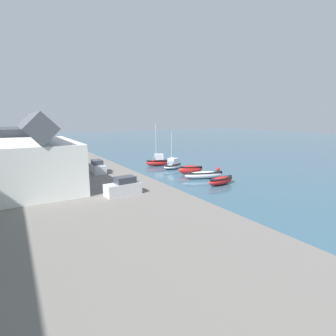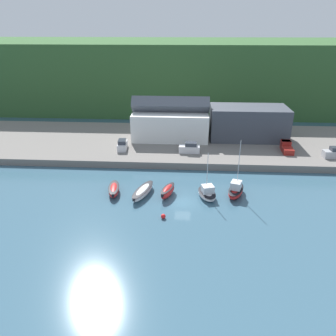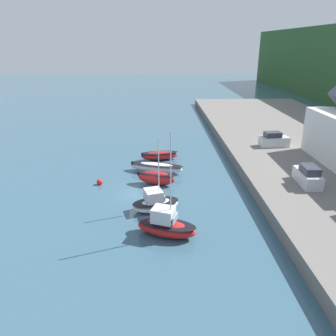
{
  "view_description": "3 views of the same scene",
  "coord_description": "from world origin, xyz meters",
  "px_view_note": "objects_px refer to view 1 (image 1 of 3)",
  "views": [
    {
      "loc": [
        -41.41,
        29.92,
        10.28
      ],
      "look_at": [
        -3.23,
        7.08,
        1.81
      ],
      "focal_mm": 28.0,
      "sensor_mm": 36.0,
      "label": 1
    },
    {
      "loc": [
        0.43,
        -44.61,
        25.44
      ],
      "look_at": [
        -2.92,
        9.82,
        1.4
      ],
      "focal_mm": 35.0,
      "sensor_mm": 36.0,
      "label": 2
    },
    {
      "loc": [
        32.97,
        2.13,
        15.56
      ],
      "look_at": [
        -2.41,
        3.19,
        2.1
      ],
      "focal_mm": 35.0,
      "sensor_mm": 36.0,
      "label": 3
    }
  ],
  "objects_px": {
    "moored_boat_4": "(158,161)",
    "pickup_truck_0": "(63,155)",
    "parked_car_2": "(98,167)",
    "moored_boat_1": "(204,175)",
    "moored_boat_3": "(173,165)",
    "parked_car_3": "(70,150)",
    "person_on_quay": "(59,142)",
    "parked_car_0": "(74,147)",
    "mooring_buoy_0": "(218,169)",
    "moored_boat_2": "(190,170)",
    "parked_car_1": "(123,187)",
    "moored_boat_0": "(221,180)"
  },
  "relations": [
    {
      "from": "moored_boat_0",
      "to": "moored_boat_2",
      "type": "distance_m",
      "value": 8.85
    },
    {
      "from": "parked_car_0",
      "to": "pickup_truck_0",
      "type": "height_order",
      "value": "parked_car_0"
    },
    {
      "from": "mooring_buoy_0",
      "to": "parked_car_0",
      "type": "bearing_deg",
      "value": 28.2
    },
    {
      "from": "parked_car_3",
      "to": "mooring_buoy_0",
      "type": "distance_m",
      "value": 38.92
    },
    {
      "from": "moored_boat_0",
      "to": "parked_car_3",
      "type": "relative_size",
      "value": 1.28
    },
    {
      "from": "parked_car_3",
      "to": "pickup_truck_0",
      "type": "xyz_separation_m",
      "value": [
        -8.43,
        3.11,
        -0.1
      ]
    },
    {
      "from": "moored_boat_0",
      "to": "parked_car_0",
      "type": "distance_m",
      "value": 47.69
    },
    {
      "from": "parked_car_0",
      "to": "pickup_truck_0",
      "type": "bearing_deg",
      "value": 76.24
    },
    {
      "from": "person_on_quay",
      "to": "moored_boat_2",
      "type": "bearing_deg",
      "value": -165.98
    },
    {
      "from": "pickup_truck_0",
      "to": "moored_boat_1",
      "type": "bearing_deg",
      "value": -143.23
    },
    {
      "from": "parked_car_2",
      "to": "moored_boat_3",
      "type": "bearing_deg",
      "value": -168.21
    },
    {
      "from": "parked_car_1",
      "to": "mooring_buoy_0",
      "type": "relative_size",
      "value": 6.27
    },
    {
      "from": "moored_boat_2",
      "to": "moored_boat_3",
      "type": "xyz_separation_m",
      "value": [
        6.3,
        -0.05,
        -0.09
      ]
    },
    {
      "from": "parked_car_2",
      "to": "parked_car_3",
      "type": "height_order",
      "value": "same"
    },
    {
      "from": "moored_boat_2",
      "to": "parked_car_0",
      "type": "xyz_separation_m",
      "value": [
        37.06,
        13.32,
        1.41
      ]
    },
    {
      "from": "moored_boat_1",
      "to": "moored_boat_2",
      "type": "relative_size",
      "value": 1.51
    },
    {
      "from": "parked_car_1",
      "to": "mooring_buoy_0",
      "type": "bearing_deg",
      "value": -71.29
    },
    {
      "from": "moored_boat_2",
      "to": "parked_car_2",
      "type": "height_order",
      "value": "parked_car_2"
    },
    {
      "from": "parked_car_3",
      "to": "pickup_truck_0",
      "type": "bearing_deg",
      "value": 67.01
    },
    {
      "from": "moored_boat_3",
      "to": "person_on_quay",
      "type": "xyz_separation_m",
      "value": [
        50.58,
        14.25,
        1.68
      ]
    },
    {
      "from": "moored_boat_1",
      "to": "parked_car_3",
      "type": "xyz_separation_m",
      "value": [
        35.89,
        15.28,
        1.63
      ]
    },
    {
      "from": "person_on_quay",
      "to": "parked_car_3",
      "type": "bearing_deg",
      "value": 177.47
    },
    {
      "from": "moored_boat_1",
      "to": "pickup_truck_0",
      "type": "height_order",
      "value": "pickup_truck_0"
    },
    {
      "from": "moored_boat_2",
      "to": "parked_car_2",
      "type": "distance_m",
      "value": 16.74
    },
    {
      "from": "parked_car_3",
      "to": "person_on_quay",
      "type": "relative_size",
      "value": 2.0
    },
    {
      "from": "mooring_buoy_0",
      "to": "moored_boat_3",
      "type": "bearing_deg",
      "value": 45.46
    },
    {
      "from": "moored_boat_4",
      "to": "pickup_truck_0",
      "type": "distance_m",
      "value": 21.56
    },
    {
      "from": "moored_boat_3",
      "to": "pickup_truck_0",
      "type": "relative_size",
      "value": 1.55
    },
    {
      "from": "pickup_truck_0",
      "to": "person_on_quay",
      "type": "distance_m",
      "value": 33.72
    },
    {
      "from": "moored_boat_4",
      "to": "mooring_buoy_0",
      "type": "bearing_deg",
      "value": -126.2
    },
    {
      "from": "parked_car_1",
      "to": "parked_car_2",
      "type": "xyz_separation_m",
      "value": [
        14.03,
        -1.0,
        0.0
      ]
    },
    {
      "from": "moored_boat_0",
      "to": "parked_car_3",
      "type": "height_order",
      "value": "parked_car_3"
    },
    {
      "from": "moored_boat_3",
      "to": "pickup_truck_0",
      "type": "bearing_deg",
      "value": 30.74
    },
    {
      "from": "moored_boat_0",
      "to": "moored_boat_1",
      "type": "height_order",
      "value": "moored_boat_0"
    },
    {
      "from": "parked_car_0",
      "to": "parked_car_1",
      "type": "relative_size",
      "value": 1.01
    },
    {
      "from": "moored_boat_2",
      "to": "moored_boat_4",
      "type": "relative_size",
      "value": 0.52
    },
    {
      "from": "person_on_quay",
      "to": "parked_car_1",
      "type": "bearing_deg",
      "value": 177.36
    },
    {
      "from": "pickup_truck_0",
      "to": "mooring_buoy_0",
      "type": "relative_size",
      "value": 6.97
    },
    {
      "from": "moored_boat_3",
      "to": "pickup_truck_0",
      "type": "xyz_separation_m",
      "value": [
        17.13,
        18.47,
        1.4
      ]
    },
    {
      "from": "parked_car_1",
      "to": "parked_car_2",
      "type": "height_order",
      "value": "same"
    },
    {
      "from": "parked_car_3",
      "to": "person_on_quay",
      "type": "distance_m",
      "value": 25.04
    },
    {
      "from": "moored_boat_2",
      "to": "parked_car_3",
      "type": "height_order",
      "value": "parked_car_3"
    },
    {
      "from": "parked_car_3",
      "to": "person_on_quay",
      "type": "height_order",
      "value": "parked_car_3"
    },
    {
      "from": "moored_boat_4",
      "to": "parked_car_2",
      "type": "relative_size",
      "value": 2.18
    },
    {
      "from": "moored_boat_4",
      "to": "parked_car_3",
      "type": "height_order",
      "value": "moored_boat_4"
    },
    {
      "from": "moored_boat_2",
      "to": "parked_car_1",
      "type": "distance_m",
      "value": 20.33
    },
    {
      "from": "parked_car_0",
      "to": "moored_boat_2",
      "type": "bearing_deg",
      "value": 116.53
    },
    {
      "from": "moored_boat_1",
      "to": "parked_car_2",
      "type": "xyz_separation_m",
      "value": [
        7.5,
        16.28,
        1.63
      ]
    },
    {
      "from": "parked_car_2",
      "to": "moored_boat_1",
      "type": "bearing_deg",
      "value": 157.26
    },
    {
      "from": "moored_boat_3",
      "to": "parked_car_1",
      "type": "relative_size",
      "value": 1.73
    }
  ]
}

